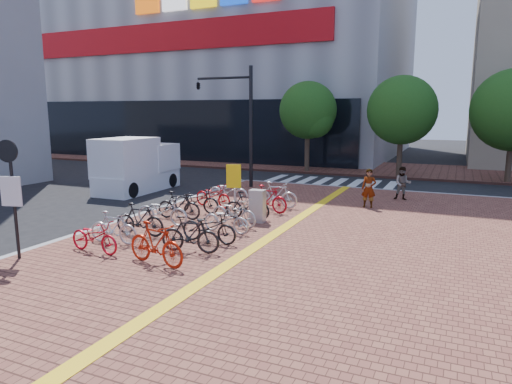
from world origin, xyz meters
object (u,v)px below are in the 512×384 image
at_px(bike_7, 228,191).
at_px(bike_12, 234,212).
at_px(box_truck, 136,166).
at_px(bike_1, 113,228).
at_px(bike_2, 140,220).
at_px(pedestrian_a, 369,188).
at_px(notice_sign, 11,185).
at_px(bike_4, 179,205).
at_px(bike_9, 190,234).
at_px(bike_0, 94,237).
at_px(pedestrian_b, 403,183).
at_px(bike_14, 268,199).
at_px(bike_13, 247,206).
at_px(bike_3, 162,211).
at_px(bike_6, 213,195).
at_px(bike_5, 196,200).
at_px(utility_box, 257,206).
at_px(yellow_sign, 234,181).
at_px(bike_8, 156,244).
at_px(bike_11, 226,219).
at_px(bike_10, 209,227).
at_px(bike_15, 276,195).
at_px(traffic_light_pole, 226,104).

relative_size(bike_7, bike_12, 1.02).
distance_m(bike_7, box_truck, 6.23).
relative_size(bike_1, bike_2, 0.94).
height_order(pedestrian_a, notice_sign, notice_sign).
xyz_separation_m(bike_4, bike_9, (2.58, -3.32, -0.00)).
relative_size(bike_0, pedestrian_b, 1.16).
distance_m(bike_7, bike_14, 2.65).
xyz_separation_m(bike_4, bike_12, (2.34, -0.08, -0.03)).
distance_m(bike_0, pedestrian_b, 13.74).
height_order(bike_13, pedestrian_a, pedestrian_a).
bearing_deg(bike_7, bike_3, 177.81).
height_order(bike_13, pedestrian_b, pedestrian_b).
distance_m(bike_6, pedestrian_a, 6.53).
bearing_deg(bike_6, bike_5, -170.71).
relative_size(bike_6, utility_box, 1.57).
bearing_deg(yellow_sign, pedestrian_b, 49.51).
bearing_deg(pedestrian_b, bike_7, -157.68).
relative_size(bike_1, bike_12, 0.87).
xyz_separation_m(bike_1, notice_sign, (-1.41, -2.22, 1.55)).
bearing_deg(bike_5, bike_6, -7.50).
distance_m(bike_0, bike_6, 6.89).
xyz_separation_m(bike_8, bike_11, (0.17, 3.62, -0.12)).
distance_m(bike_13, box_truck, 9.13).
bearing_deg(bike_0, bike_9, -61.80).
height_order(bike_10, bike_15, bike_15).
distance_m(bike_5, notice_sign, 7.25).
distance_m(bike_0, box_truck, 11.14).
bearing_deg(bike_4, bike_15, -42.07).
height_order(bike_10, bike_13, bike_13).
relative_size(bike_1, traffic_light_pole, 0.27).
bearing_deg(bike_1, bike_15, -24.92).
xyz_separation_m(bike_1, traffic_light_pole, (-2.05, 11.35, 3.84)).
relative_size(bike_1, bike_10, 0.89).
xyz_separation_m(bike_5, pedestrian_a, (6.06, 3.81, 0.30)).
bearing_deg(bike_14, pedestrian_b, -33.84).
height_order(bike_15, pedestrian_a, pedestrian_a).
height_order(bike_5, utility_box, utility_box).
height_order(bike_1, bike_9, bike_9).
distance_m(bike_5, bike_8, 6.24).
distance_m(bike_9, bike_14, 5.79).
height_order(bike_8, utility_box, utility_box).
distance_m(bike_10, bike_15, 5.59).
relative_size(bike_14, utility_box, 1.51).
relative_size(bike_5, traffic_light_pole, 0.31).
relative_size(bike_8, pedestrian_b, 1.26).
bearing_deg(bike_4, yellow_sign, -64.99).
bearing_deg(bike_2, bike_6, -3.48).
height_order(bike_14, yellow_sign, yellow_sign).
relative_size(bike_2, bike_12, 0.93).
relative_size(bike_5, pedestrian_b, 1.28).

